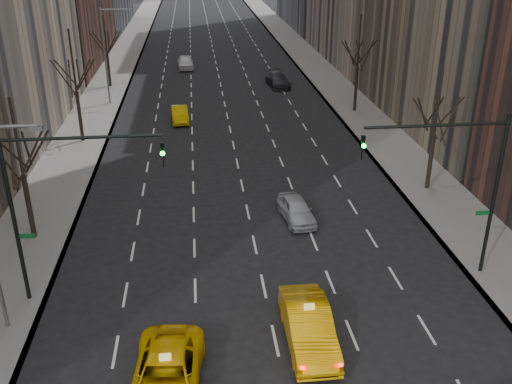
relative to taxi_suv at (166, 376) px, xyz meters
name	(u,v)px	position (x,y,z in m)	size (l,w,h in m)	color
sidewalk_left	(125,55)	(-7.92, 64.46, -0.68)	(4.50, 320.00, 0.15)	slate
sidewalk_right	(300,51)	(16.58, 64.46, -0.68)	(4.50, 320.00, 0.15)	slate
tree_lw_b	(24,176)	(-7.67, 12.46, 2.96)	(3.36, 3.50, 7.82)	black
tree_lw_c	(77,93)	(-7.67, 28.46, 3.28)	(3.36, 3.50, 8.74)	black
tree_lw_d	(107,54)	(-7.67, 46.46, 2.81)	(3.36, 3.50, 7.36)	black
tree_rw_b	(434,136)	(16.33, 16.46, 2.96)	(3.36, 3.50, 7.82)	black
tree_rw_c	(357,69)	(16.33, 34.46, 3.28)	(3.36, 3.50, 8.74)	black
traffic_mast_left	(50,190)	(-4.77, 6.46, 4.73)	(6.69, 0.39, 8.00)	black
traffic_mast_right	(464,172)	(13.44, 6.46, 4.73)	(6.69, 0.39, 8.00)	black
streetlight_far	(108,46)	(-6.51, 39.46, 4.86)	(2.83, 0.22, 9.00)	slate
taxi_suv	(166,376)	(0.00, 0.00, 0.00)	(2.50, 5.43, 1.51)	#F3BB05
taxi_sedan	(308,326)	(5.65, 2.19, 0.08)	(1.77, 5.08, 1.67)	#E8A004
silver_sedan_ahead	(296,209)	(7.05, 13.12, -0.08)	(1.59, 3.96, 1.35)	#A7A9AF
far_taxi	(180,114)	(0.05, 33.15, -0.09)	(1.41, 4.04, 1.33)	#D6AC04
far_suv_grey	(278,80)	(10.55, 44.97, -0.02)	(2.05, 5.04, 1.46)	#2C2C31
far_car_white	(185,62)	(0.45, 55.06, 0.04)	(1.87, 4.64, 1.58)	white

